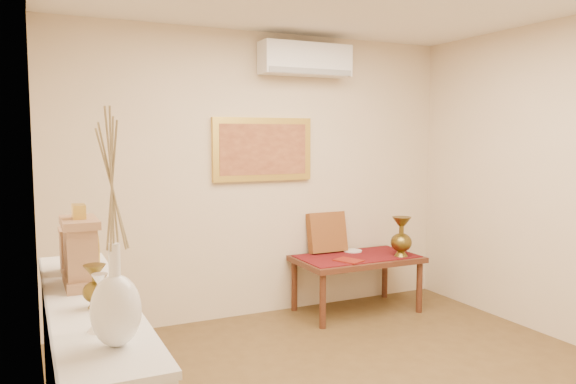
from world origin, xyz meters
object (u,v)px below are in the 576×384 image
white_vase (113,216)px  low_table (357,263)px  brass_urn_tall (401,232)px  mantel_clock (81,251)px  wooden_chest (75,250)px

white_vase → low_table: 3.82m
brass_urn_tall → low_table: bearing=154.1°
mantel_clock → wooden_chest: bearing=90.2°
low_table → brass_urn_tall: bearing=-25.9°
white_vase → low_table: (2.65, 2.58, -0.97)m
mantel_clock → wooden_chest: (-0.00, 0.31, -0.05)m
white_vase → brass_urn_tall: (3.03, 2.39, -0.66)m
wooden_chest → low_table: size_ratio=0.20×
brass_urn_tall → low_table: 0.53m
brass_urn_tall → mantel_clock: size_ratio=1.14×
brass_urn_tall → low_table: brass_urn_tall is taller
brass_urn_tall → wooden_chest: (-3.07, -1.16, 0.31)m
low_table → white_vase: bearing=-135.7°
wooden_chest → mantel_clock: bearing=-89.8°
white_vase → low_table: bearing=44.3°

